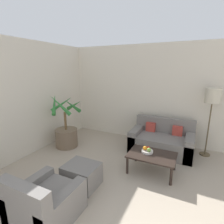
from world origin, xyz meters
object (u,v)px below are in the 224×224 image
object	(u,v)px
sofa_loveseat	(162,141)
apple_red	(148,148)
armchair	(45,204)
apple_green	(149,150)
orange_fruit	(145,148)
potted_palm	(66,132)
ottoman	(82,175)
fruit_bowl	(147,151)
floor_lamp	(213,99)
coffee_table	(152,157)

from	to	relation	value
sofa_loveseat	apple_red	world-z (taller)	sofa_loveseat
sofa_loveseat	armchair	xyz separation A→B (m)	(-1.06, -2.82, -0.02)
sofa_loveseat	apple_green	size ratio (longest dim) A/B	18.66
apple_green	orange_fruit	distance (m)	0.10
armchair	apple_red	bearing A→B (deg)	63.42
apple_green	orange_fruit	xyz separation A→B (m)	(-0.09, 0.04, 0.00)
potted_palm	orange_fruit	world-z (taller)	potted_palm
sofa_loveseat	apple_red	distance (m)	0.95
armchair	ottoman	size ratio (longest dim) A/B	1.39
potted_palm	orange_fruit	distance (m)	2.20
fruit_bowl	apple_green	distance (m)	0.09
sofa_loveseat	apple_green	bearing A→B (deg)	-94.05
fruit_bowl	armchair	distance (m)	2.07
sofa_loveseat	ottoman	bearing A→B (deg)	-117.47
potted_palm	orange_fruit	bearing A→B (deg)	-4.33
potted_palm	floor_lamp	size ratio (longest dim) A/B	0.88
sofa_loveseat	ottoman	size ratio (longest dim) A/B	2.52
coffee_table	armchair	world-z (taller)	armchair
armchair	apple_green	bearing A→B (deg)	61.24
floor_lamp	coffee_table	size ratio (longest dim) A/B	1.76
potted_palm	ottoman	distance (m)	1.78
potted_palm	armchair	xyz separation A→B (m)	(1.30, -2.00, -0.14)
ottoman	apple_red	bearing A→B (deg)	49.06
orange_fruit	ottoman	xyz separation A→B (m)	(-0.87, -1.00, -0.28)
apple_green	floor_lamp	bearing A→B (deg)	50.01
floor_lamp	fruit_bowl	bearing A→B (deg)	-131.97
coffee_table	apple_green	bearing A→B (deg)	179.35
sofa_loveseat	floor_lamp	world-z (taller)	floor_lamp
apple_red	orange_fruit	world-z (taller)	orange_fruit
apple_red	apple_green	size ratio (longest dim) A/B	0.82
coffee_table	orange_fruit	world-z (taller)	orange_fruit
orange_fruit	fruit_bowl	bearing A→B (deg)	2.90
coffee_table	orange_fruit	size ratio (longest dim) A/B	11.02
floor_lamp	apple_red	world-z (taller)	floor_lamp
potted_palm	floor_lamp	world-z (taller)	floor_lamp
coffee_table	potted_palm	bearing A→B (deg)	175.04
floor_lamp	armchair	size ratio (longest dim) A/B	1.97
potted_palm	ottoman	size ratio (longest dim) A/B	2.43
coffee_table	apple_green	xyz separation A→B (m)	(-0.07, 0.00, 0.13)
sofa_loveseat	potted_palm	bearing A→B (deg)	-160.87
sofa_loveseat	ottoman	xyz separation A→B (m)	(-1.03, -1.99, -0.07)
ottoman	sofa_loveseat	bearing A→B (deg)	62.53
coffee_table	fruit_bowl	world-z (taller)	fruit_bowl
floor_lamp	apple_green	bearing A→B (deg)	-129.99
potted_palm	orange_fruit	xyz separation A→B (m)	(2.20, -0.17, 0.08)
orange_fruit	armchair	world-z (taller)	armchair
ottoman	fruit_bowl	bearing A→B (deg)	47.56
sofa_loveseat	apple_red	bearing A→B (deg)	-96.81
armchair	ottoman	xyz separation A→B (m)	(0.02, 0.83, -0.05)
potted_palm	ottoman	xyz separation A→B (m)	(1.33, -1.17, -0.19)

